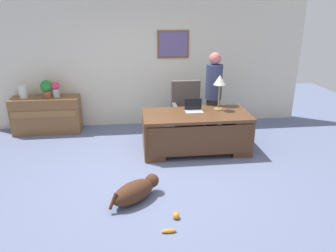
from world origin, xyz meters
TOP-DOWN VIEW (x-y plane):
  - ground_plane at (0.00, 0.00)m, footprint 12.00×12.00m
  - back_wall at (0.00, 2.60)m, footprint 7.00×0.16m
  - desk at (0.79, 0.90)m, footprint 1.93×0.92m
  - credenza at (-2.17, 2.25)m, footprint 1.39×0.50m
  - armchair at (0.76, 1.78)m, footprint 0.60×0.59m
  - person_standing at (1.24, 1.51)m, footprint 0.32×0.32m
  - dog_lying at (-0.36, -0.62)m, footprint 0.74×0.67m
  - laptop at (0.77, 1.07)m, footprint 0.32×0.22m
  - desk_lamp at (1.24, 1.11)m, footprint 0.22×0.22m
  - vase_with_flowers at (-1.93, 2.25)m, footprint 0.17×0.17m
  - vase_empty at (-2.58, 2.25)m, footprint 0.16×0.16m
  - potted_plant at (-2.10, 2.25)m, footprint 0.24×0.24m
  - dog_toy_ball at (0.14, -1.09)m, footprint 0.09×0.09m
  - dog_toy_bone at (0.02, -1.36)m, footprint 0.19×0.05m

SIDE VIEW (x-z plane):
  - ground_plane at x=0.00m, z-range 0.00..0.00m
  - dog_toy_bone at x=0.02m, z-range 0.00..0.05m
  - dog_toy_ball at x=0.14m, z-range 0.00..0.09m
  - dog_lying at x=-0.36m, z-range 0.00..0.30m
  - credenza at x=-2.17m, z-range 0.00..0.77m
  - desk at x=0.79m, z-range 0.04..0.77m
  - armchair at x=0.76m, z-range -0.06..1.05m
  - laptop at x=0.77m, z-range 0.67..0.90m
  - vase_empty at x=-2.58m, z-range 0.77..1.03m
  - person_standing at x=1.24m, z-range 0.03..1.77m
  - vase_with_flowers at x=-1.93m, z-range 0.78..1.11m
  - potted_plant at x=-2.10m, z-range 0.79..1.15m
  - desk_lamp at x=1.24m, z-range 0.93..1.58m
  - back_wall at x=0.00m, z-range 0.00..2.70m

